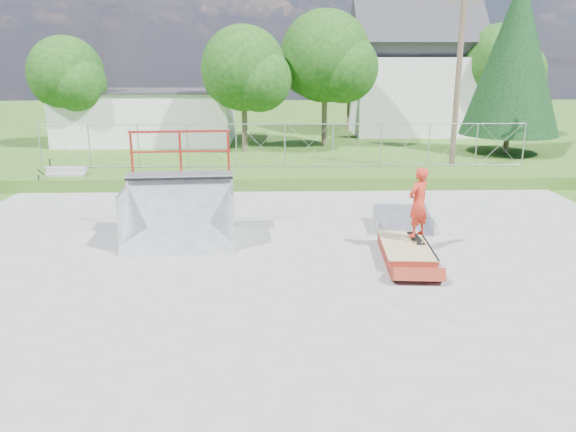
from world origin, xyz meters
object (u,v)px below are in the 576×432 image
at_px(quarter_pipe, 178,191).
at_px(grind_box, 406,251).
at_px(flat_bank_ramp, 403,221).
at_px(skater, 418,205).

bearing_deg(quarter_pipe, grind_box, -16.87).
xyz_separation_m(grind_box, flat_bank_ramp, (0.50, 2.51, 0.07)).
height_order(grind_box, quarter_pipe, quarter_pipe).
distance_m(grind_box, quarter_pipe, 6.10).
bearing_deg(quarter_pipe, skater, -13.09).
height_order(quarter_pipe, flat_bank_ramp, quarter_pipe).
bearing_deg(grind_box, quarter_pipe, 171.05).
xyz_separation_m(quarter_pipe, flat_bank_ramp, (6.31, 1.17, -1.20)).
bearing_deg(skater, grind_box, 7.85).
height_order(flat_bank_ramp, skater, skater).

